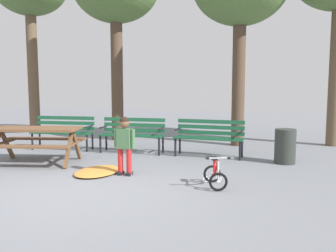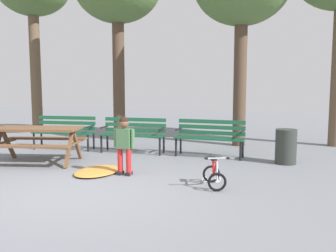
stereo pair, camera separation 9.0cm
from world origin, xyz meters
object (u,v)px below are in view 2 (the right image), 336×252
(park_bench_far_left, at_px, (65,130))
(trash_bin, at_px, (286,146))
(picnic_table, at_px, (37,135))
(child_standing, at_px, (124,141))
(kids_bicycle, at_px, (214,175))
(park_bench_right, at_px, (210,135))
(park_bench_left, at_px, (133,132))

(park_bench_far_left, distance_m, trash_bin, 5.50)
(picnic_table, height_order, child_standing, child_standing)
(park_bench_far_left, bearing_deg, kids_bicycle, -30.34)
(picnic_table, distance_m, park_bench_far_left, 1.73)
(picnic_table, relative_size, park_bench_far_left, 1.25)
(park_bench_right, xyz_separation_m, trash_bin, (1.68, -0.35, -0.14))
(park_bench_left, height_order, child_standing, child_standing)
(park_bench_left, distance_m, trash_bin, 3.61)
(park_bench_left, relative_size, park_bench_right, 0.99)
(park_bench_far_left, height_order, child_standing, child_standing)
(park_bench_left, xyz_separation_m, child_standing, (0.66, -2.19, 0.13))
(picnic_table, xyz_separation_m, child_standing, (2.20, -0.49, 0.05))
(park_bench_far_left, distance_m, child_standing, 3.37)
(kids_bicycle, xyz_separation_m, trash_bin, (1.21, 2.17, 0.17))
(kids_bicycle, bearing_deg, picnic_table, 168.14)
(picnic_table, xyz_separation_m, park_bench_far_left, (-0.36, 1.68, -0.08))
(kids_bicycle, relative_size, trash_bin, 0.85)
(picnic_table, height_order, park_bench_left, park_bench_left)
(park_bench_right, bearing_deg, park_bench_far_left, -179.81)
(park_bench_right, bearing_deg, trash_bin, -11.74)
(park_bench_left, bearing_deg, kids_bicycle, -46.70)
(kids_bicycle, height_order, trash_bin, trash_bin)
(kids_bicycle, bearing_deg, child_standing, 168.95)
(park_bench_far_left, height_order, kids_bicycle, park_bench_far_left)
(park_bench_left, distance_m, park_bench_right, 1.91)
(park_bench_right, bearing_deg, child_standing, -119.68)
(park_bench_right, distance_m, trash_bin, 1.72)
(child_standing, bearing_deg, park_bench_left, 106.84)
(park_bench_left, distance_m, child_standing, 2.29)
(park_bench_left, height_order, trash_bin, park_bench_left)
(trash_bin, bearing_deg, kids_bicycle, -119.03)
(park_bench_far_left, xyz_separation_m, trash_bin, (5.49, -0.34, -0.14))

